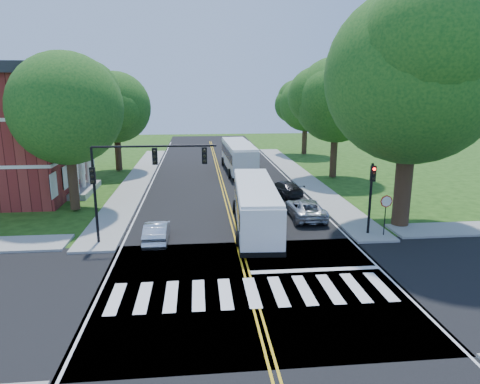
{
  "coord_description": "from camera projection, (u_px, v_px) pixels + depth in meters",
  "views": [
    {
      "loc": [
        -2.3,
        -17.96,
        8.88
      ],
      "look_at": [
        0.4,
        8.85,
        2.4
      ],
      "focal_mm": 32.0,
      "sensor_mm": 36.0,
      "label": 1
    }
  ],
  "objects": [
    {
      "name": "suv",
      "position": [
        306.0,
        209.0,
        30.12
      ],
      "size": [
        2.44,
        5.0,
        1.37
      ],
      "primitive_type": "imported",
      "rotation": [
        0.0,
        0.0,
        3.11
      ],
      "color": "#B5B8BD",
      "rests_on": "road"
    },
    {
      "name": "stop_bar",
      "position": [
        315.0,
        270.0,
        21.56
      ],
      "size": [
        6.6,
        0.4,
        0.01
      ],
      "primitive_type": "cube",
      "color": "silver",
      "rests_on": "road"
    },
    {
      "name": "tree_ne_big",
      "position": [
        413.0,
        77.0,
        26.23
      ],
      "size": [
        10.8,
        10.8,
        14.91
      ],
      "color": "black",
      "rests_on": "ground"
    },
    {
      "name": "hatchback",
      "position": [
        157.0,
        232.0,
        25.34
      ],
      "size": [
        1.36,
        3.88,
        1.28
      ],
      "primitive_type": "imported",
      "rotation": [
        0.0,
        0.0,
        3.14
      ],
      "color": "silver",
      "rests_on": "road"
    },
    {
      "name": "ground",
      "position": [
        251.0,
        287.0,
        19.67
      ],
      "size": [
        140.0,
        140.0,
        0.0
      ],
      "primitive_type": "plane",
      "color": "#1D3F0F",
      "rests_on": "ground"
    },
    {
      "name": "road",
      "position": [
        225.0,
        194.0,
        37.09
      ],
      "size": [
        14.0,
        96.0,
        0.01
      ],
      "primitive_type": "cube",
      "color": "black",
      "rests_on": "ground"
    },
    {
      "name": "stop_sign",
      "position": [
        386.0,
        206.0,
        25.86
      ],
      "size": [
        0.76,
        0.08,
        2.53
      ],
      "color": "black",
      "rests_on": "ground"
    },
    {
      "name": "signal_ne",
      "position": [
        371.0,
        189.0,
        26.01
      ],
      "size": [
        0.3,
        0.46,
        4.4
      ],
      "color": "black",
      "rests_on": "ground"
    },
    {
      "name": "edge_line_w",
      "position": [
        150.0,
        186.0,
        40.29
      ],
      "size": [
        0.12,
        70.0,
        0.01
      ],
      "primitive_type": "cube",
      "color": "silver",
      "rests_on": "road"
    },
    {
      "name": "sidewalk_nw",
      "position": [
        138.0,
        179.0,
        43.04
      ],
      "size": [
        2.6,
        40.0,
        0.15
      ],
      "primitive_type": "cube",
      "color": "gray",
      "rests_on": "ground"
    },
    {
      "name": "tree_west_far",
      "position": [
        115.0,
        107.0,
        45.99
      ],
      "size": [
        7.6,
        7.6,
        10.67
      ],
      "color": "black",
      "rests_on": "ground"
    },
    {
      "name": "tree_east_mid",
      "position": [
        336.0,
        100.0,
        42.17
      ],
      "size": [
        8.4,
        8.4,
        11.93
      ],
      "color": "black",
      "rests_on": "ground"
    },
    {
      "name": "sidewalk_ne",
      "position": [
        300.0,
        176.0,
        44.65
      ],
      "size": [
        2.6,
        40.0,
        0.15
      ],
      "primitive_type": "cube",
      "color": "gray",
      "rests_on": "ground"
    },
    {
      "name": "bus_follow",
      "position": [
        238.0,
        156.0,
        47.2
      ],
      "size": [
        3.26,
        12.39,
        3.19
      ],
      "rotation": [
        0.0,
        0.0,
        3.17
      ],
      "color": "silver",
      "rests_on": "road"
    },
    {
      "name": "signal_nw",
      "position": [
        135.0,
        171.0,
        24.3
      ],
      "size": [
        7.15,
        0.46,
        5.66
      ],
      "color": "black",
      "rests_on": "ground"
    },
    {
      "name": "edge_line_e",
      "position": [
        292.0,
        183.0,
        41.61
      ],
      "size": [
        0.12,
        70.0,
        0.01
      ],
      "primitive_type": "cube",
      "color": "silver",
      "rests_on": "road"
    },
    {
      "name": "cross_road",
      "position": [
        251.0,
        287.0,
        19.67
      ],
      "size": [
        60.0,
        12.0,
        0.01
      ],
      "primitive_type": "cube",
      "color": "black",
      "rests_on": "ground"
    },
    {
      "name": "center_line",
      "position": [
        222.0,
        184.0,
        40.95
      ],
      "size": [
        0.36,
        70.0,
        0.01
      ],
      "primitive_type": "cube",
      "color": "gold",
      "rests_on": "road"
    },
    {
      "name": "tree_west_near",
      "position": [
        66.0,
        109.0,
        30.34
      ],
      "size": [
        8.0,
        8.0,
        11.4
      ],
      "color": "black",
      "rests_on": "ground"
    },
    {
      "name": "dark_sedan",
      "position": [
        283.0,
        188.0,
        36.5
      ],
      "size": [
        3.13,
        4.77,
        1.29
      ],
      "primitive_type": "imported",
      "rotation": [
        0.0,
        0.0,
        3.47
      ],
      "color": "black",
      "rests_on": "road"
    },
    {
      "name": "tree_east_far",
      "position": [
        306.0,
        105.0,
        57.98
      ],
      "size": [
        7.2,
        7.2,
        10.34
      ],
      "color": "black",
      "rests_on": "ground"
    },
    {
      "name": "crosswalk",
      "position": [
        252.0,
        292.0,
        19.19
      ],
      "size": [
        12.6,
        3.0,
        0.01
      ],
      "primitive_type": "cube",
      "color": "silver",
      "rests_on": "road"
    },
    {
      "name": "bus_lead",
      "position": [
        255.0,
        205.0,
        27.87
      ],
      "size": [
        3.25,
        11.47,
        2.93
      ],
      "rotation": [
        0.0,
        0.0,
        3.08
      ],
      "color": "silver",
      "rests_on": "road"
    }
  ]
}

